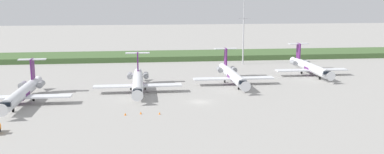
{
  "coord_description": "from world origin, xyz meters",
  "views": [
    {
      "loc": [
        -13.36,
        -97.01,
        24.7
      ],
      "look_at": [
        0.0,
        16.05,
        3.0
      ],
      "focal_mm": 39.79,
      "sensor_mm": 36.0,
      "label": 1
    }
  ],
  "objects_px": {
    "safety_cone_rear_marker": "(160,113)",
    "regional_jet_second": "(138,82)",
    "regional_jet_nearest": "(23,92)",
    "safety_cone_front_marker": "(125,114)",
    "regional_jet_fourth": "(310,67)",
    "antenna_mast": "(243,35)",
    "safety_cone_mid_marker": "(141,113)",
    "regional_jet_third": "(233,75)"
  },
  "relations": [
    {
      "from": "regional_jet_second",
      "to": "safety_cone_rear_marker",
      "type": "height_order",
      "value": "regional_jet_second"
    },
    {
      "from": "regional_jet_second",
      "to": "safety_cone_rear_marker",
      "type": "distance_m",
      "value": 23.56
    },
    {
      "from": "regional_jet_fourth",
      "to": "antenna_mast",
      "type": "distance_m",
      "value": 29.78
    },
    {
      "from": "safety_cone_front_marker",
      "to": "regional_jet_fourth",
      "type": "bearing_deg",
      "value": 35.59
    },
    {
      "from": "safety_cone_mid_marker",
      "to": "safety_cone_rear_marker",
      "type": "xyz_separation_m",
      "value": [
        3.96,
        -0.7,
        0.0
      ]
    },
    {
      "from": "safety_cone_rear_marker",
      "to": "regional_jet_nearest",
      "type": "bearing_deg",
      "value": 156.7
    },
    {
      "from": "regional_jet_fourth",
      "to": "regional_jet_third",
      "type": "bearing_deg",
      "value": -158.39
    },
    {
      "from": "regional_jet_second",
      "to": "antenna_mast",
      "type": "xyz_separation_m",
      "value": [
        38.16,
        41.5,
        8.06
      ]
    },
    {
      "from": "antenna_mast",
      "to": "safety_cone_rear_marker",
      "type": "height_order",
      "value": "antenna_mast"
    },
    {
      "from": "regional_jet_fourth",
      "to": "safety_cone_front_marker",
      "type": "relative_size",
      "value": 56.36
    },
    {
      "from": "antenna_mast",
      "to": "safety_cone_rear_marker",
      "type": "relative_size",
      "value": 46.61
    },
    {
      "from": "regional_jet_nearest",
      "to": "safety_cone_front_marker",
      "type": "xyz_separation_m",
      "value": [
        24.18,
        -13.39,
        -2.26
      ]
    },
    {
      "from": "regional_jet_second",
      "to": "regional_jet_fourth",
      "type": "xyz_separation_m",
      "value": [
        54.22,
        17.76,
        0.0
      ]
    },
    {
      "from": "regional_jet_nearest",
      "to": "antenna_mast",
      "type": "relative_size",
      "value": 1.21
    },
    {
      "from": "regional_jet_fourth",
      "to": "safety_cone_mid_marker",
      "type": "height_order",
      "value": "regional_jet_fourth"
    },
    {
      "from": "antenna_mast",
      "to": "safety_cone_front_marker",
      "type": "relative_size",
      "value": 46.61
    },
    {
      "from": "regional_jet_third",
      "to": "safety_cone_front_marker",
      "type": "relative_size",
      "value": 56.36
    },
    {
      "from": "regional_jet_third",
      "to": "safety_cone_mid_marker",
      "type": "height_order",
      "value": "regional_jet_third"
    },
    {
      "from": "regional_jet_third",
      "to": "antenna_mast",
      "type": "xyz_separation_m",
      "value": [
        11.31,
        34.59,
        8.06
      ]
    },
    {
      "from": "safety_cone_mid_marker",
      "to": "safety_cone_rear_marker",
      "type": "height_order",
      "value": "same"
    },
    {
      "from": "regional_jet_nearest",
      "to": "regional_jet_second",
      "type": "relative_size",
      "value": 1.0
    },
    {
      "from": "regional_jet_fourth",
      "to": "safety_cone_front_marker",
      "type": "bearing_deg",
      "value": -144.41
    },
    {
      "from": "regional_jet_third",
      "to": "regional_jet_second",
      "type": "bearing_deg",
      "value": -165.56
    },
    {
      "from": "regional_jet_nearest",
      "to": "regional_jet_fourth",
      "type": "distance_m",
      "value": 85.37
    },
    {
      "from": "regional_jet_second",
      "to": "safety_cone_rear_marker",
      "type": "relative_size",
      "value": 56.36
    },
    {
      "from": "regional_jet_fourth",
      "to": "safety_cone_front_marker",
      "type": "xyz_separation_m",
      "value": [
        -56.73,
        -40.6,
        -2.26
      ]
    },
    {
      "from": "regional_jet_third",
      "to": "regional_jet_fourth",
      "type": "height_order",
      "value": "same"
    },
    {
      "from": "safety_cone_front_marker",
      "to": "regional_jet_third",
      "type": "bearing_deg",
      "value": 45.38
    },
    {
      "from": "safety_cone_front_marker",
      "to": "safety_cone_mid_marker",
      "type": "distance_m",
      "value": 3.3
    },
    {
      "from": "regional_jet_second",
      "to": "safety_cone_mid_marker",
      "type": "xyz_separation_m",
      "value": [
        0.74,
        -22.27,
        -2.26
      ]
    },
    {
      "from": "regional_jet_nearest",
      "to": "safety_cone_mid_marker",
      "type": "relative_size",
      "value": 56.36
    },
    {
      "from": "safety_cone_mid_marker",
      "to": "regional_jet_second",
      "type": "bearing_deg",
      "value": 91.89
    },
    {
      "from": "safety_cone_mid_marker",
      "to": "safety_cone_front_marker",
      "type": "bearing_deg",
      "value": -170.12
    },
    {
      "from": "regional_jet_third",
      "to": "regional_jet_fourth",
      "type": "distance_m",
      "value": 29.44
    },
    {
      "from": "regional_jet_third",
      "to": "safety_cone_rear_marker",
      "type": "relative_size",
      "value": 56.36
    },
    {
      "from": "regional_jet_nearest",
      "to": "regional_jet_second",
      "type": "bearing_deg",
      "value": 19.5
    },
    {
      "from": "regional_jet_second",
      "to": "regional_jet_third",
      "type": "distance_m",
      "value": 27.72
    },
    {
      "from": "regional_jet_nearest",
      "to": "safety_cone_front_marker",
      "type": "bearing_deg",
      "value": -28.97
    },
    {
      "from": "regional_jet_second",
      "to": "antenna_mast",
      "type": "height_order",
      "value": "antenna_mast"
    },
    {
      "from": "regional_jet_second",
      "to": "safety_cone_front_marker",
      "type": "bearing_deg",
      "value": -96.29
    },
    {
      "from": "safety_cone_rear_marker",
      "to": "regional_jet_second",
      "type": "bearing_deg",
      "value": 101.56
    },
    {
      "from": "regional_jet_fourth",
      "to": "antenna_mast",
      "type": "xyz_separation_m",
      "value": [
        -16.06,
        23.75,
        8.06
      ]
    }
  ]
}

